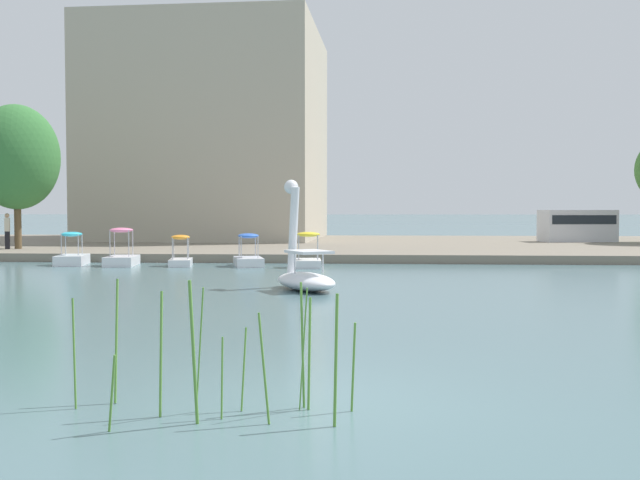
% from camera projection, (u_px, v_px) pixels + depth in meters
% --- Properties ---
extents(ground_plane, '(652.64, 652.64, 0.00)m').
position_uv_depth(ground_plane, '(307.00, 402.00, 8.74)').
color(ground_plane, slate).
extents(shore_bank_far, '(122.14, 23.06, 0.38)m').
position_uv_depth(shore_bank_far, '(356.00, 246.00, 42.48)').
color(shore_bank_far, slate).
rests_on(shore_bank_far, ground_plane).
extents(swan_boat, '(2.50, 3.01, 3.21)m').
position_uv_depth(swan_boat, '(304.00, 272.00, 20.88)').
color(swan_boat, white).
rests_on(swan_boat, ground_plane).
extents(pedal_boat_yellow, '(1.19, 1.93, 1.42)m').
position_uv_depth(pedal_boat_yellow, '(308.00, 257.00, 29.07)').
color(pedal_boat_yellow, white).
rests_on(pedal_boat_yellow, ground_plane).
extents(pedal_boat_blue, '(1.57, 2.21, 1.34)m').
position_uv_depth(pedal_boat_blue, '(248.00, 256.00, 29.64)').
color(pedal_boat_blue, white).
rests_on(pedal_boat_blue, ground_plane).
extents(pedal_boat_orange, '(1.17, 1.84, 1.28)m').
position_uv_depth(pedal_boat_orange, '(181.00, 257.00, 29.74)').
color(pedal_boat_orange, white).
rests_on(pedal_boat_orange, ground_plane).
extents(pedal_boat_pink, '(1.41, 2.16, 1.57)m').
position_uv_depth(pedal_boat_pink, '(122.00, 255.00, 29.94)').
color(pedal_boat_pink, white).
rests_on(pedal_boat_pink, ground_plane).
extents(pedal_boat_cyan, '(1.48, 2.18, 1.39)m').
position_uv_depth(pedal_boat_cyan, '(72.00, 256.00, 30.26)').
color(pedal_boat_cyan, white).
rests_on(pedal_boat_cyan, ground_plane).
extents(tree_broadleaf_left, '(5.35, 5.24, 7.09)m').
position_uv_depth(tree_broadleaf_left, '(17.00, 157.00, 35.52)').
color(tree_broadleaf_left, brown).
rests_on(tree_broadleaf_left, shore_bank_far).
extents(person_on_path, '(0.26, 0.25, 1.76)m').
position_uv_depth(person_on_path, '(7.00, 230.00, 35.36)').
color(person_on_path, black).
rests_on(person_on_path, shore_bank_far).
extents(parked_van, '(4.57, 2.56, 1.91)m').
position_uv_depth(parked_van, '(577.00, 224.00, 43.60)').
color(parked_van, silver).
rests_on(parked_van, shore_bank_far).
extents(apartment_block, '(14.67, 14.02, 13.78)m').
position_uv_depth(apartment_block, '(213.00, 136.00, 48.60)').
color(apartment_block, '#B2A893').
rests_on(apartment_block, shore_bank_far).
extents(reed_clump_foreground, '(3.34, 1.32, 1.57)m').
position_uv_depth(reed_clump_foreground, '(230.00, 356.00, 8.14)').
color(reed_clump_foreground, '#568E38').
rests_on(reed_clump_foreground, ground_plane).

